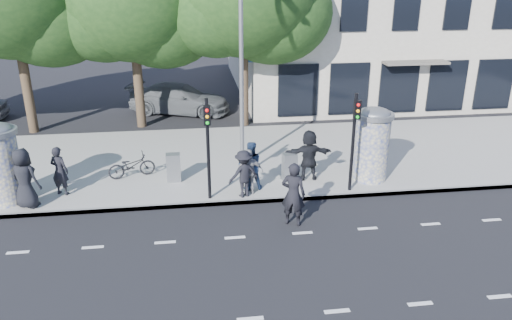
{
  "coord_description": "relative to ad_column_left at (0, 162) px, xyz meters",
  "views": [
    {
      "loc": [
        -1.09,
        -11.2,
        7.38
      ],
      "look_at": [
        0.9,
        3.5,
        1.56
      ],
      "focal_mm": 35.0,
      "sensor_mm": 36.0,
      "label": 1
    }
  ],
  "objects": [
    {
      "name": "bicycle",
      "position": [
        3.88,
        1.5,
        -0.95
      ],
      "size": [
        1.01,
        1.78,
        0.88
      ],
      "primitive_type": "imported",
      "rotation": [
        0.0,
        0.0,
        1.84
      ],
      "color": "black",
      "rests_on": "sidewalk"
    },
    {
      "name": "curb",
      "position": [
        7.2,
        -0.95,
        -1.46
      ],
      "size": [
        40.0,
        0.1,
        0.16
      ],
      "primitive_type": "cube",
      "color": "slate",
      "rests_on": "ground"
    },
    {
      "name": "sidewalk",
      "position": [
        7.2,
        3.0,
        -1.46
      ],
      "size": [
        40.0,
        8.0,
        0.15
      ],
      "primitive_type": "cube",
      "color": "gray",
      "rests_on": "ground"
    },
    {
      "name": "traffic_pole_near",
      "position": [
        6.6,
        -0.71,
        0.69
      ],
      "size": [
        0.22,
        0.31,
        3.4
      ],
      "color": "black",
      "rests_on": "sidewalk"
    },
    {
      "name": "cabinet_left",
      "position": [
        5.4,
        0.93,
        -0.88
      ],
      "size": [
        0.5,
        0.37,
        1.02
      ],
      "primitive_type": "cube",
      "rotation": [
        0.0,
        0.0,
        0.02
      ],
      "color": "slate",
      "rests_on": "sidewalk"
    },
    {
      "name": "ad_column_left",
      "position": [
        0.0,
        0.0,
        0.0
      ],
      "size": [
        1.36,
        1.36,
        2.65
      ],
      "color": "beige",
      "rests_on": "sidewalk"
    },
    {
      "name": "ped_a",
      "position": [
        0.83,
        -0.52,
        -0.41
      ],
      "size": [
        1.13,
        0.96,
        1.96
      ],
      "primitive_type": "imported",
      "rotation": [
        0.0,
        0.0,
        2.72
      ],
      "color": "black",
      "rests_on": "sidewalk"
    },
    {
      "name": "lane_dash_far",
      "position": [
        7.2,
        -3.1,
        -1.53
      ],
      "size": [
        32.0,
        0.12,
        0.01
      ],
      "primitive_type": "cube",
      "color": "silver",
      "rests_on": "ground"
    },
    {
      "name": "ped_b",
      "position": [
        1.68,
        0.33,
        -0.54
      ],
      "size": [
        0.72,
        0.61,
        1.69
      ],
      "primitive_type": "imported",
      "rotation": [
        0.0,
        0.0,
        2.76
      ],
      "color": "black",
      "rests_on": "sidewalk"
    },
    {
      "name": "ad_column_right",
      "position": [
        12.4,
        0.2,
        0.0
      ],
      "size": [
        1.36,
        1.36,
        2.65
      ],
      "color": "beige",
      "rests_on": "sidewalk"
    },
    {
      "name": "cabinet_right",
      "position": [
        9.5,
        0.4,
        -0.88
      ],
      "size": [
        0.53,
        0.42,
        1.02
      ],
      "primitive_type": "cube",
      "rotation": [
        0.0,
        0.0,
        0.13
      ],
      "color": "gray",
      "rests_on": "sidewalk"
    },
    {
      "name": "street_lamp",
      "position": [
        8.0,
        2.13,
        3.26
      ],
      "size": [
        0.25,
        0.93,
        8.0
      ],
      "color": "slate",
      "rests_on": "sidewalk"
    },
    {
      "name": "lane_dash_near",
      "position": [
        7.2,
        -6.7,
        -1.53
      ],
      "size": [
        32.0,
        0.12,
        0.01
      ],
      "primitive_type": "cube",
      "color": "silver",
      "rests_on": "ground"
    },
    {
      "name": "ped_e",
      "position": [
        7.95,
        -0.47,
        -0.6
      ],
      "size": [
        0.93,
        0.53,
        1.58
      ],
      "primitive_type": "imported",
      "rotation": [
        0.0,
        0.0,
        3.14
      ],
      "color": "gray",
      "rests_on": "sidewalk"
    },
    {
      "name": "ground",
      "position": [
        7.2,
        -4.5,
        -1.54
      ],
      "size": [
        120.0,
        120.0,
        0.0
      ],
      "primitive_type": "plane",
      "color": "black",
      "rests_on": "ground"
    },
    {
      "name": "ped_c",
      "position": [
        8.03,
        -0.1,
        -0.53
      ],
      "size": [
        0.88,
        0.72,
        1.71
      ],
      "primitive_type": "imported",
      "rotation": [
        0.0,
        0.0,
        3.23
      ],
      "color": "navy",
      "rests_on": "sidewalk"
    },
    {
      "name": "ped_d",
      "position": [
        7.73,
        -0.65,
        -0.58
      ],
      "size": [
        1.18,
        0.91,
        1.61
      ],
      "primitive_type": "imported",
      "rotation": [
        0.0,
        0.0,
        3.48
      ],
      "color": "black",
      "rests_on": "sidewalk"
    },
    {
      "name": "traffic_pole_far",
      "position": [
        11.4,
        -0.71,
        0.69
      ],
      "size": [
        0.22,
        0.31,
        3.4
      ],
      "color": "black",
      "rests_on": "sidewalk"
    },
    {
      "name": "car_right",
      "position": [
        5.55,
        10.36,
        -0.77
      ],
      "size": [
        3.75,
        5.72,
        1.54
      ],
      "primitive_type": "imported",
      "rotation": [
        0.0,
        0.0,
        1.24
      ],
      "color": "#55595C",
      "rests_on": "ground"
    },
    {
      "name": "ped_f",
      "position": [
        10.19,
        0.45,
        -0.47
      ],
      "size": [
        1.73,
        0.66,
        1.85
      ],
      "primitive_type": "imported",
      "rotation": [
        0.0,
        0.0,
        3.12
      ],
      "color": "black",
      "rests_on": "sidewalk"
    },
    {
      "name": "man_road",
      "position": [
        9.02,
        -2.51,
        -0.54
      ],
      "size": [
        0.86,
        0.74,
        2.0
      ],
      "primitive_type": "imported",
      "rotation": [
        0.0,
        0.0,
        2.72
      ],
      "color": "black",
      "rests_on": "ground"
    }
  ]
}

